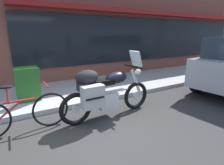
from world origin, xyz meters
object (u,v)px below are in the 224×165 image
at_px(parked_bicycle, 22,114).
at_px(parking_sign_pole, 224,35).
at_px(sandwich_board_sign, 28,85).
at_px(touring_motorcycle, 104,91).

distance_m(parked_bicycle, parking_sign_pole, 8.37).
bearing_deg(sandwich_board_sign, parking_sign_pole, -1.64).
relative_size(parked_bicycle, parking_sign_pole, 0.61).
height_order(touring_motorcycle, parked_bicycle, touring_motorcycle).
bearing_deg(sandwich_board_sign, touring_motorcycle, -49.19).
height_order(sandwich_board_sign, parking_sign_pole, parking_sign_pole).
bearing_deg(touring_motorcycle, sandwich_board_sign, 130.81).
bearing_deg(sandwich_board_sign, parked_bicycle, -101.64).
distance_m(touring_motorcycle, sandwich_board_sign, 2.02).
height_order(touring_motorcycle, parking_sign_pole, parking_sign_pole).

